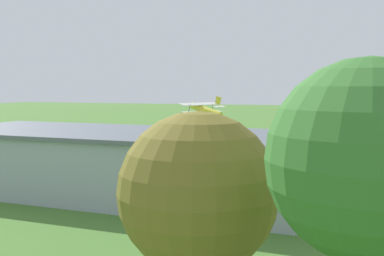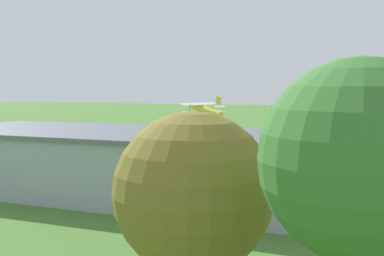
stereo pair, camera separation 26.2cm
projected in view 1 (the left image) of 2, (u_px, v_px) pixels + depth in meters
name	position (u px, v px, depth m)	size (l,w,h in m)	color
ground_plane	(217.00, 147.00, 78.55)	(400.00, 400.00, 0.00)	#47752D
hangar	(131.00, 163.00, 43.62)	(39.72, 16.02, 5.86)	#99A3AD
biplane	(204.00, 110.00, 82.65)	(7.72, 9.60, 4.29)	yellow
car_orange	(32.00, 157.00, 61.76)	(2.15, 4.11, 1.55)	orange
person_by_parked_cars	(320.00, 166.00, 53.92)	(0.53, 0.53, 1.77)	#B23333
person_beside_truck	(339.00, 166.00, 54.86)	(0.49, 0.49, 1.56)	#33723F
person_watching_takeoff	(65.00, 152.00, 66.33)	(0.53, 0.53, 1.70)	#33723F
person_walking_on_apron	(335.00, 172.00, 50.64)	(0.54, 0.54, 1.74)	#B23333
person_crossing_taxiway	(362.00, 171.00, 51.66)	(0.45, 0.45, 1.54)	#72338C
tree_behind_hangar_left	(368.00, 162.00, 13.64)	(6.00, 6.00, 10.74)	brown
tree_behind_hangar_right	(198.00, 192.00, 19.36)	(6.66, 6.66, 8.90)	brown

